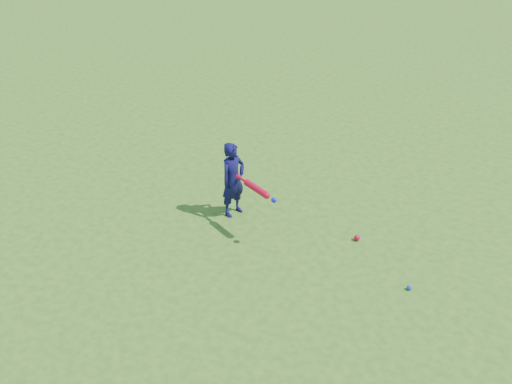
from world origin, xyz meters
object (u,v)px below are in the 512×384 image
ground_ball_red (357,238)px  bat_swing (258,190)px  child (233,180)px  ground_ball_blue (409,288)px

ground_ball_red → bat_swing: size_ratio=0.11×
child → bat_swing: 0.63m
bat_swing → ground_ball_blue: bearing=19.9°
child → ground_ball_red: child is taller
child → ground_ball_red: bearing=-67.8°
ground_ball_red → bat_swing: bearing=-157.0°
bat_swing → child: bearing=175.4°
ground_ball_blue → child: bearing=171.1°
ground_ball_blue → bat_swing: bat_swing is taller
ground_ball_red → ground_ball_blue: bearing=-35.6°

